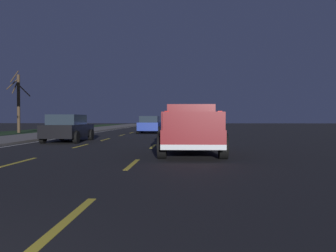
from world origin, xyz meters
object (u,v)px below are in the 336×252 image
object	(u,v)px
sedan_silver	(186,126)
bare_tree_far	(18,101)
sedan_black	(68,128)
sedan_blue	(150,125)
pickup_truck	(191,129)

from	to	relation	value
sedan_silver	bare_tree_far	xyz separation A→B (m)	(8.08, 15.55, 2.13)
sedan_black	sedan_blue	bearing A→B (deg)	-16.28
sedan_black	sedan_blue	distance (m)	12.47
bare_tree_far	sedan_blue	bearing A→B (deg)	-92.12
sedan_blue	bare_tree_far	bearing A→B (deg)	87.88
sedan_blue	bare_tree_far	xyz separation A→B (m)	(0.46, 12.30, 2.13)
pickup_truck	sedan_silver	world-z (taller)	pickup_truck
sedan_black	sedan_blue	xyz separation A→B (m)	(11.97, -3.49, 0.00)
sedan_silver	bare_tree_far	size ratio (longest dim) A/B	0.77
sedan_blue	sedan_black	bearing A→B (deg)	163.72
sedan_silver	sedan_blue	xyz separation A→B (m)	(7.63, 3.25, 0.00)
sedan_silver	pickup_truck	bearing A→B (deg)	-179.13
sedan_black	sedan_blue	size ratio (longest dim) A/B	1.00
sedan_black	bare_tree_far	bearing A→B (deg)	35.33
pickup_truck	bare_tree_far	xyz separation A→B (m)	(18.68, 15.71, 2.00)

